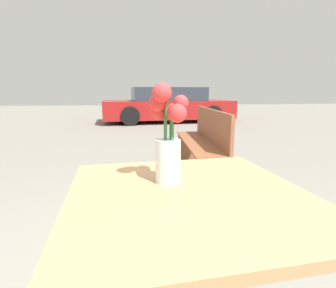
{
  "coord_description": "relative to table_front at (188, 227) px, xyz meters",
  "views": [
    {
      "loc": [
        -0.16,
        -0.78,
        1.07
      ],
      "look_at": [
        -0.05,
        0.11,
        0.89
      ],
      "focal_mm": 28.0,
      "sensor_mm": 36.0,
      "label": 1
    }
  ],
  "objects": [
    {
      "name": "table_front",
      "position": [
        0.0,
        0.0,
        0.0
      ],
      "size": [
        0.82,
        0.84,
        0.75
      ],
      "color": "tan",
      "rests_on": "ground_plane"
    },
    {
      "name": "parked_car",
      "position": [
        0.99,
        8.44,
        -0.05
      ],
      "size": [
        4.56,
        2.09,
        1.19
      ],
      "color": "maroon",
      "rests_on": "ground_plane"
    },
    {
      "name": "flower_vase",
      "position": [
        -0.06,
        0.1,
        0.28
      ],
      "size": [
        0.13,
        0.13,
        0.35
      ],
      "color": "silver",
      "rests_on": "table_front"
    },
    {
      "name": "bench_near",
      "position": [
        0.69,
        2.37,
        -0.17
      ],
      "size": [
        0.43,
        1.64,
        0.85
      ],
      "color": "brown",
      "rests_on": "ground_plane"
    }
  ]
}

